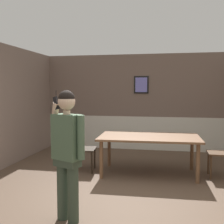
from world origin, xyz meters
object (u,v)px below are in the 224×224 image
at_px(dining_table, 149,140).
at_px(person_figure, 68,148).
at_px(chair_near_window, 82,147).
at_px(chair_by_doorway, 221,152).

bearing_deg(dining_table, person_figure, -111.64).
relative_size(chair_near_window, person_figure, 0.63).
bearing_deg(dining_table, chair_near_window, -177.93).
bearing_deg(chair_by_doorway, person_figure, 135.76).
height_order(chair_near_window, chair_by_doorway, chair_near_window).
height_order(dining_table, chair_by_doorway, chair_by_doorway).
bearing_deg(person_figure, chair_by_doorway, -111.57).
distance_m(chair_by_doorway, person_figure, 3.22).
xyz_separation_m(dining_table, chair_near_window, (-1.37, -0.05, -0.19)).
height_order(dining_table, person_figure, person_figure).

